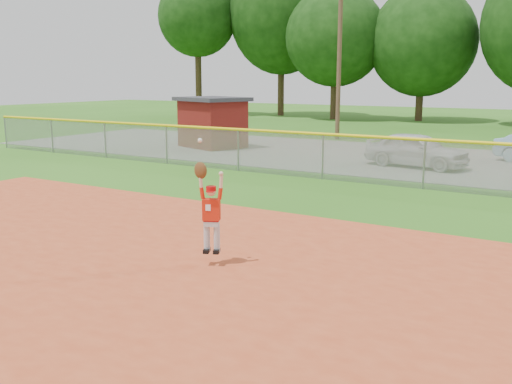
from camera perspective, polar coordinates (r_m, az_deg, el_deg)
ground at (r=9.01m, az=-0.98°, el=-10.14°), size 120.00×120.00×0.00m
clay_infield at (r=6.90m, az=-15.08°, el=-17.45°), size 24.00×16.00×0.04m
parking_strip at (r=23.74m, az=20.16°, el=2.67°), size 44.00×10.00×0.03m
car_white_a at (r=22.16m, az=15.75°, el=4.10°), size 4.01×2.14×1.30m
utility_shed at (r=27.63m, az=-4.39°, el=6.99°), size 3.88×3.44×2.42m
outfield_fence at (r=17.83m, az=16.49°, el=3.06°), size 40.06×0.10×1.55m
ballplayer at (r=9.98m, az=-4.64°, el=-1.63°), size 0.52×0.31×2.02m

